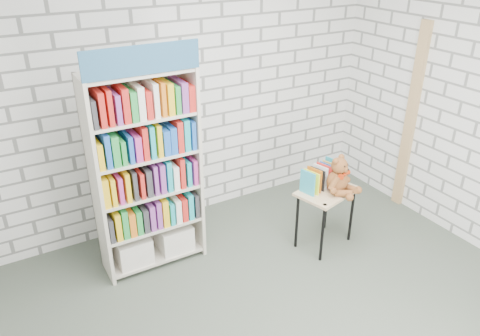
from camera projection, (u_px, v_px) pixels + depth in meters
ground at (291, 322)px, 3.85m from camera, size 4.50×4.50×0.00m
room_shell at (304, 118)px, 3.05m from camera, size 4.52×4.02×2.81m
bookshelf at (146, 172)px, 4.17m from camera, size 0.94×0.37×2.12m
display_table at (326, 198)px, 4.60m from camera, size 0.66×0.53×0.62m
table_books at (320, 176)px, 4.57m from camera, size 0.44×0.27×0.24m
teddy_bear at (340, 178)px, 4.47m from camera, size 0.35×0.34×0.37m
door_trim at (411, 119)px, 5.11m from camera, size 0.05×0.12×2.10m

